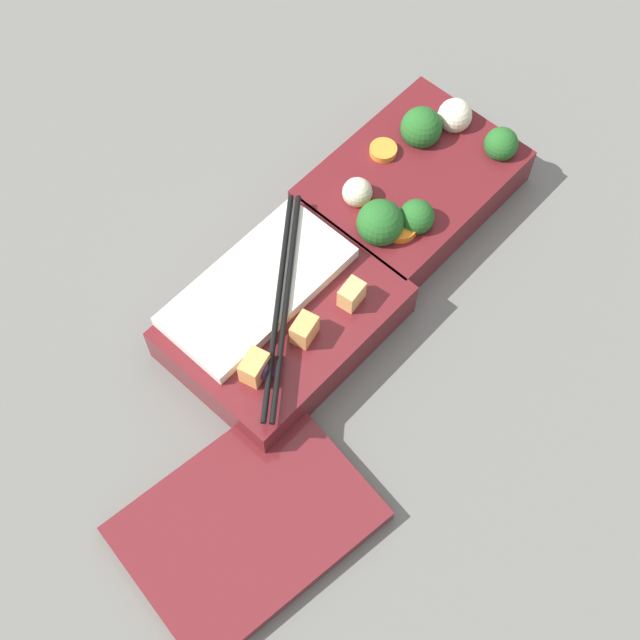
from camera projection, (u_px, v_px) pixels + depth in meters
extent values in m
plane|color=slate|center=(343.00, 261.00, 0.85)|extent=(3.00, 3.00, 0.00)
cube|color=maroon|center=(414.00, 187.00, 0.86)|extent=(0.20, 0.14, 0.04)
sphere|color=#236023|center=(421.00, 128.00, 0.86)|extent=(0.04, 0.04, 0.04)
sphere|color=#236023|center=(380.00, 223.00, 0.80)|extent=(0.04, 0.04, 0.04)
sphere|color=#236023|center=(417.00, 217.00, 0.81)|extent=(0.03, 0.03, 0.03)
sphere|color=#236023|center=(501.00, 144.00, 0.85)|extent=(0.03, 0.03, 0.03)
cylinder|color=orange|center=(418.00, 132.00, 0.86)|extent=(0.03, 0.03, 0.01)
cylinder|color=orange|center=(377.00, 221.00, 0.81)|extent=(0.05, 0.05, 0.01)
cylinder|color=orange|center=(383.00, 150.00, 0.85)|extent=(0.03, 0.03, 0.01)
cylinder|color=orange|center=(400.00, 227.00, 0.81)|extent=(0.03, 0.03, 0.01)
sphere|color=beige|center=(455.00, 116.00, 0.87)|extent=(0.03, 0.03, 0.03)
sphere|color=beige|center=(357.00, 192.00, 0.82)|extent=(0.03, 0.03, 0.03)
cube|color=maroon|center=(284.00, 322.00, 0.79)|extent=(0.20, 0.14, 0.04)
cube|color=silver|center=(257.00, 286.00, 0.78)|extent=(0.17, 0.08, 0.01)
cube|color=#EAB266|center=(352.00, 294.00, 0.77)|extent=(0.02, 0.02, 0.02)
cube|color=#F4A356|center=(304.00, 330.00, 0.75)|extent=(0.03, 0.02, 0.02)
cube|color=#F4A356|center=(254.00, 367.00, 0.73)|extent=(0.03, 0.02, 0.02)
sphere|color=#381942|center=(266.00, 370.00, 0.74)|extent=(0.02, 0.02, 0.02)
cylinder|color=black|center=(278.00, 302.00, 0.76)|extent=(0.18, 0.14, 0.01)
cylinder|color=black|center=(286.00, 302.00, 0.76)|extent=(0.18, 0.14, 0.01)
cube|color=maroon|center=(247.00, 523.00, 0.72)|extent=(0.21, 0.17, 0.02)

